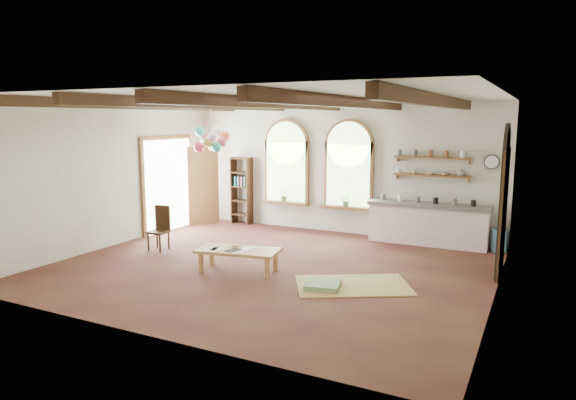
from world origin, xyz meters
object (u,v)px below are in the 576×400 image
Objects in this scene: coffee_table at (238,252)px; side_chair at (159,237)px; kitchen_counter at (428,224)px; balloon_cluster at (211,140)px.

side_chair reaches higher than coffee_table.
kitchen_counter is 5.99m from side_chair.
balloon_cluster reaches higher than coffee_table.
balloon_cluster is at bearing -160.58° from kitchen_counter.
side_chair is at bearing -105.03° from balloon_cluster.
coffee_table is at bearing -125.89° from kitchen_counter.
coffee_table is 1.68× the size of side_chair.
balloon_cluster reaches higher than side_chair.
coffee_table is 3.48m from balloon_cluster.
kitchen_counter is 2.79× the size of side_chair.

